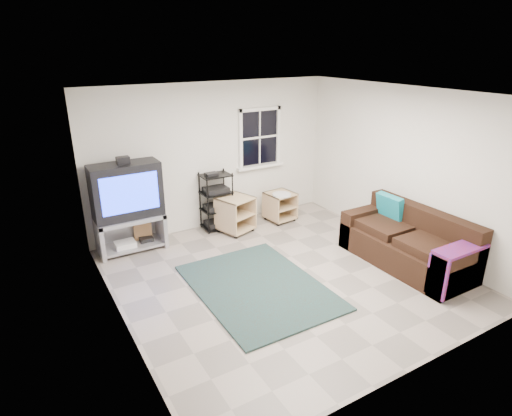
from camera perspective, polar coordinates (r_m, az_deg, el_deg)
room at (r=8.12m, az=0.49°, el=8.89°), size 4.60×4.62×4.60m
tv_unit at (r=7.10m, az=-16.79°, el=1.01°), size 1.07×0.53×1.57m
av_rack at (r=7.79m, az=-5.30°, el=0.47°), size 0.53×0.39×1.06m
side_table_left at (r=7.70m, az=-3.00°, el=-0.65°), size 0.69×0.69×0.64m
side_table_right at (r=8.19m, az=3.09°, el=0.51°), size 0.55×0.56×0.57m
sofa at (r=6.95m, az=19.66°, el=-4.53°), size 0.91×2.04×0.93m
shag_rug at (r=6.07m, az=0.27°, el=-10.46°), size 1.63×2.24×0.03m
paper_bag at (r=7.51m, az=-14.88°, el=-3.05°), size 0.32×0.24×0.42m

